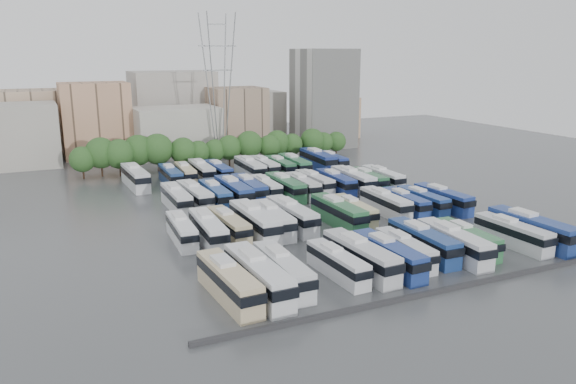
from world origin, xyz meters
name	(u,v)px	position (x,y,z in m)	size (l,w,h in m)	color
ground	(306,214)	(0.00, 0.00, 0.00)	(220.00, 220.00, 0.00)	#424447
parapet	(443,290)	(0.00, -33.00, 0.25)	(56.00, 0.50, 0.50)	#2D2D30
tree_line	(208,148)	(-3.32, 42.13, 4.48)	(64.45, 7.89, 8.42)	black
city_buildings	(160,119)	(-7.46, 71.86, 7.87)	(102.00, 35.00, 20.00)	#9E998E
apartment_tower	(324,98)	(34.00, 58.00, 13.00)	(14.00, 14.00, 26.00)	silver
electricity_pylon	(219,81)	(2.00, 50.00, 18.66)	(9.00, 6.91, 33.83)	slate
bus_r0_s0	(229,282)	(-21.52, -24.98, 1.97)	(3.44, 12.89, 4.01)	beige
bus_r0_s1	(258,276)	(-18.22, -24.95, 2.07)	(3.28, 13.50, 4.21)	silver
bus_r0_s2	(283,270)	(-14.99, -24.17, 1.88)	(2.86, 12.28, 3.84)	silver
bus_r0_s4	(337,263)	(-8.20, -24.44, 1.66)	(2.78, 10.86, 3.38)	silver
bus_r0_s5	(361,256)	(-4.99, -24.26, 1.97)	(3.42, 12.94, 4.02)	silver
bus_r0_s6	(389,255)	(-1.60, -25.04, 1.86)	(2.95, 12.15, 3.79)	navy
bus_r0_s7	(405,249)	(1.68, -23.82, 1.66)	(2.78, 10.86, 3.38)	silver
bus_r0_s8	(423,241)	(5.10, -22.92, 1.90)	(3.02, 12.43, 3.88)	navy
bus_r0_s9	(454,242)	(8.29, -24.93, 1.93)	(3.37, 12.66, 3.93)	silver
bus_r0_s10	(467,238)	(11.43, -23.89, 1.70)	(2.94, 11.13, 3.46)	#307042
bus_r0_s12	(513,233)	(18.26, -24.95, 1.80)	(2.97, 11.79, 3.67)	silver
bus_r0_s13	(532,229)	(21.37, -25.31, 2.07)	(3.47, 13.55, 4.22)	navy
bus_r1_s0	(182,230)	(-21.45, -4.96, 1.71)	(2.96, 11.18, 3.48)	white
bus_r1_s1	(208,229)	(-18.24, -6.72, 1.90)	(3.24, 12.45, 3.87)	white
bus_r1_s2	(229,225)	(-15.03, -5.81, 1.80)	(2.94, 11.74, 3.66)	tan
bus_r1_s3	(255,221)	(-11.40, -6.48, 2.07)	(3.00, 13.44, 4.21)	silver
bus_r1_s4	(273,219)	(-8.43, -5.96, 1.89)	(3.11, 12.33, 3.84)	silver
bus_r1_s5	(292,215)	(-5.11, -5.42, 1.95)	(3.05, 12.74, 3.98)	silver
bus_r1_s7	(338,212)	(1.80, -7.07, 1.97)	(2.97, 12.80, 4.01)	#2F6E40
bus_r1_s8	(354,210)	(4.84, -6.44, 1.73)	(2.95, 11.31, 3.52)	#C6BC88
bus_r1_s10	(385,203)	(11.57, -5.06, 1.83)	(2.90, 11.95, 3.73)	silver
bus_r1_s11	(405,202)	(14.81, -5.81, 1.72)	(2.85, 11.26, 3.51)	navy
bus_r1_s12	(423,200)	(18.17, -5.99, 1.72)	(2.64, 11.23, 3.51)	navy
bus_r1_s13	(443,199)	(21.63, -6.78, 1.85)	(3.15, 12.09, 3.76)	navy
bus_r2_s1	(176,198)	(-18.13, 11.51, 1.88)	(2.71, 12.24, 3.84)	silver
bus_r2_s2	(195,196)	(-14.97, 11.82, 1.92)	(3.31, 12.57, 3.91)	silver
bus_r2_s3	(215,194)	(-11.55, 11.40, 1.85)	(2.79, 12.07, 3.78)	navy
bus_r2_s4	(234,191)	(-8.16, 11.65, 2.03)	(2.97, 13.18, 4.13)	navy
bus_r2_s5	(249,188)	(-4.93, 12.82, 1.92)	(2.85, 12.50, 3.91)	navy
bus_r2_s6	(266,187)	(-1.51, 13.29, 1.68)	(2.65, 10.98, 3.43)	silver
bus_r2_s7	(285,187)	(1.47, 11.37, 1.92)	(2.74, 12.47, 3.91)	#2E6B43
bus_r2_s8	(302,185)	(4.82, 11.36, 1.79)	(2.93, 11.68, 3.64)	silver
bus_r2_s9	(315,182)	(8.10, 12.88, 1.77)	(2.77, 11.54, 3.60)	silver
bus_r2_s10	(336,182)	(11.50, 10.93, 1.87)	(3.07, 12.19, 3.80)	navy
bus_r2_s11	(353,180)	(15.02, 10.67, 2.00)	(3.11, 13.03, 4.07)	silver
bus_r2_s12	(368,179)	(18.30, 10.71, 1.76)	(2.75, 11.48, 3.59)	#2B643C
bus_r2_s13	(382,178)	(21.66, 10.74, 1.82)	(2.73, 11.83, 3.70)	silver
bus_r3_s0	(135,177)	(-21.52, 30.13, 2.06)	(3.50, 13.49, 4.20)	silver
bus_r3_s2	(171,175)	(-14.85, 29.62, 1.80)	(2.66, 11.71, 3.67)	navy
bus_r3_s3	(185,173)	(-11.58, 30.91, 1.75)	(3.05, 11.44, 3.56)	beige
bus_r3_s4	(202,171)	(-8.26, 30.89, 1.90)	(2.98, 12.39, 3.87)	silver
bus_r3_s5	(218,171)	(-5.10, 29.77, 1.80)	(2.73, 11.74, 3.67)	navy
bus_r3_s7	(250,168)	(1.49, 29.11, 1.97)	(3.04, 12.85, 4.01)	silver
bus_r3_s8	(264,166)	(5.06, 30.04, 1.83)	(2.70, 11.90, 3.73)	silver
bus_r3_s9	(280,166)	(8.32, 29.07, 1.80)	(2.70, 11.72, 3.67)	#2A633E
bus_r3_s10	(294,165)	(11.40, 28.62, 1.94)	(3.28, 12.69, 3.95)	#2F6F47
bus_r3_s12	(318,160)	(18.19, 30.89, 2.10)	(3.49, 13.76, 4.29)	navy
bus_r3_s13	(332,161)	(21.28, 30.08, 1.76)	(2.78, 11.49, 3.59)	navy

